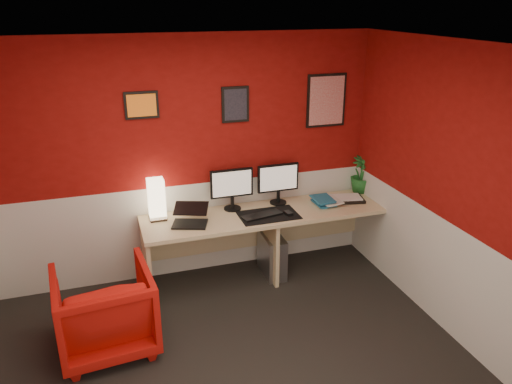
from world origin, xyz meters
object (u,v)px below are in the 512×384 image
Objects in this scene: laptop at (189,215)px; monitor_left at (232,183)px; pc_tower at (272,255)px; armchair at (105,310)px; monitor_right at (279,178)px; desk at (268,244)px; shoji_lamp at (157,200)px; zen_tray at (347,199)px; potted_plant at (361,174)px.

laptop is 0.59m from monitor_left.
armchair reaches higher than pc_tower.
monitor_right reaches higher than laptop.
laptop is 0.57× the size of monitor_left.
desk is at bearing -177.13° from pc_tower.
monitor_right is (1.29, 0.02, 0.09)m from shoji_lamp.
zen_tray reaches higher than desk.
desk is at bearing -162.23° from armchair.
desk is 4.48× the size of monitor_right.
monitor_right is 1.66× the size of zen_tray.
potted_plant is 3.09m from armchair.
desk is 1.00m from zen_tray.
armchair is at bearing -123.18° from laptop.
desk is 0.15m from pc_tower.
zen_tray is at bearing 22.83° from laptop.
laptop is at bearing -176.70° from zen_tray.
laptop is 0.57× the size of monitor_right.
monitor_right is (0.51, 0.01, 0.00)m from monitor_left.
shoji_lamp is 0.69× the size of monitor_right.
monitor_left is at bearing 155.01° from pc_tower.
monitor_left is (0.50, 0.25, 0.18)m from laptop.
potted_plant reaches higher than pc_tower.
monitor_right reaches higher than pc_tower.
laptop is 0.80× the size of potted_plant.
potted_plant is 0.52× the size of armchair.
monitor_right is at bearing 0.84° from shoji_lamp.
desk is 1.26m from shoji_lamp.
shoji_lamp is 1.14× the size of zen_tray.
zen_tray is (1.26, -0.15, -0.28)m from monitor_left.
shoji_lamp is at bearing 170.89° from desk.
armchair is (-0.86, -0.66, -0.48)m from laptop.
desk is 5.78× the size of pc_tower.
potted_plant reaches higher than zen_tray.
laptop is at bearing -174.41° from pc_tower.
pc_tower is at bearing -162.73° from armchair.
monitor_left is 0.73× the size of armchair.
pc_tower is at bearing 1.40° from desk.
armchair is at bearing -146.29° from monitor_left.
potted_plant is (1.01, 0.04, -0.08)m from monitor_right.
armchair is (-1.70, -0.72, -0.00)m from desk.
armchair is (-2.88, -0.95, -0.58)m from potted_plant.
monitor_left is 0.51m from monitor_right.
desk is 1.84m from armchair.
potted_plant is at bearing 1.62° from monitor_left.
monitor_left is at bearing 173.18° from zen_tray.
zen_tray is 0.44× the size of armchair.
monitor_right is 1.29× the size of pc_tower.
shoji_lamp is (-1.11, 0.18, 0.56)m from desk.
monitor_right is at bearing -177.98° from potted_plant.
pc_tower is at bearing -8.70° from shoji_lamp.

